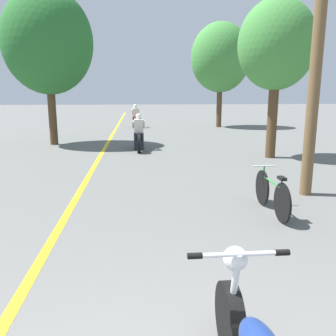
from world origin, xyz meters
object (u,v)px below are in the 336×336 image
object	(u,v)px
roadside_tree_right_near	(277,46)
roadside_tree_left	(48,42)
motorcycle_rider_lead	(139,136)
bicycle_parked	(272,193)
motorcycle_rider_far	(136,119)
utility_pole	(320,15)
roadside_tree_right_far	(221,58)

from	to	relation	value
roadside_tree_right_near	roadside_tree_left	world-z (taller)	roadside_tree_left
motorcycle_rider_lead	bicycle_parked	bearing A→B (deg)	-72.24
motorcycle_rider_lead	motorcycle_rider_far	distance (m)	8.49
utility_pole	roadside_tree_left	world-z (taller)	utility_pole
roadside_tree_right_far	roadside_tree_left	distance (m)	10.91
roadside_tree_left	motorcycle_rider_far	size ratio (longest dim) A/B	2.99
motorcycle_rider_lead	roadside_tree_left	bearing A→B (deg)	154.29
roadside_tree_right_far	roadside_tree_left	xyz separation A→B (m)	(-8.53, -6.81, -0.08)
utility_pole	motorcycle_rider_lead	distance (m)	7.87
roadside_tree_right_near	roadside_tree_right_far	bearing A→B (deg)	86.62
roadside_tree_right_far	utility_pole	bearing A→B (deg)	-95.61
motorcycle_rider_lead	motorcycle_rider_far	xyz separation A→B (m)	(-0.16, 8.48, 0.02)
motorcycle_rider_lead	roadside_tree_right_near	bearing A→B (deg)	-24.20
roadside_tree_right_far	motorcycle_rider_far	size ratio (longest dim) A/B	3.04
utility_pole	roadside_tree_left	xyz separation A→B (m)	(-7.07, 7.99, 0.45)
roadside_tree_left	motorcycle_rider_lead	world-z (taller)	roadside_tree_left
utility_pole	roadside_tree_left	bearing A→B (deg)	131.51
roadside_tree_right_near	motorcycle_rider_far	xyz separation A→B (m)	(-4.55, 10.45, -3.04)
roadside_tree_right_near	bicycle_parked	distance (m)	6.62
roadside_tree_right_far	motorcycle_rider_far	distance (m)	6.30
motorcycle_rider_lead	roadside_tree_right_far	bearing A→B (deg)	59.55
roadside_tree_right_far	motorcycle_rider_lead	bearing A→B (deg)	-120.45
roadside_tree_right_far	bicycle_parked	distance (m)	16.56
roadside_tree_right_far	bicycle_parked	world-z (taller)	roadside_tree_right_far
roadside_tree_right_near	motorcycle_rider_far	distance (m)	11.80
motorcycle_rider_lead	motorcycle_rider_far	size ratio (longest dim) A/B	1.00
roadside_tree_right_far	motorcycle_rider_lead	distance (m)	10.52
utility_pole	motorcycle_rider_far	world-z (taller)	utility_pole
roadside_tree_left	bicycle_parked	world-z (taller)	roadside_tree_left
utility_pole	bicycle_parked	world-z (taller)	utility_pole
utility_pole	bicycle_parked	size ratio (longest dim) A/B	4.25
roadside_tree_right_far	roadside_tree_right_near	bearing A→B (deg)	-93.38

